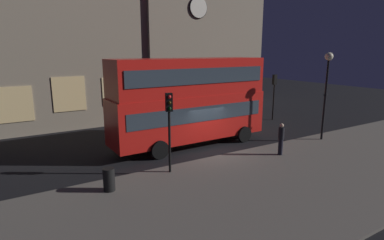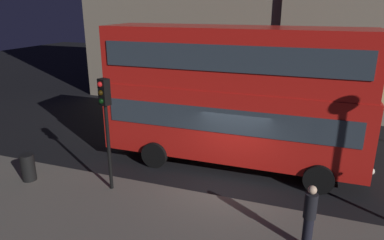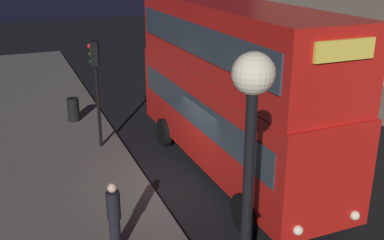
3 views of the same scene
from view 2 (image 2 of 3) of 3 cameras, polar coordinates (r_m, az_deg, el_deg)
The scene contains 5 objects.
ground_plane at distance 12.87m, azimuth 6.01°, elevation -10.54°, with size 80.00×80.00×0.00m, color black.
double_decker_bus at distance 13.55m, azimuth 6.54°, elevation 4.64°, with size 10.12×2.93×5.40m.
traffic_light_near_kerb at distance 11.67m, azimuth -13.78°, elevation 1.31°, with size 0.38×0.40×3.83m.
pedestrian at distance 9.70m, azimuth 18.39°, elevation -14.54°, with size 0.32×0.32×1.80m.
litter_bin at distance 14.03m, azimuth -24.91°, elevation -6.95°, with size 0.49×0.49×0.98m, color black.
Camera 2 is at (2.65, -11.00, 6.14)m, focal length 33.07 mm.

